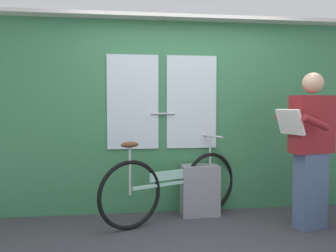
% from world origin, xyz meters
% --- Properties ---
extents(ground_plane, '(6.28, 3.88, 0.04)m').
position_xyz_m(ground_plane, '(0.00, 0.00, -0.02)').
color(ground_plane, '#38383D').
extents(train_door_wall, '(5.28, 0.28, 2.31)m').
position_xyz_m(train_door_wall, '(-0.01, 1.13, 1.21)').
color(train_door_wall, '#387A4C').
rests_on(train_door_wall, ground_plane).
extents(bicycle_near_door, '(1.63, 0.83, 0.93)m').
position_xyz_m(bicycle_near_door, '(-0.14, 0.74, 0.38)').
color(bicycle_near_door, black).
rests_on(bicycle_near_door, ground_plane).
extents(passenger_reading_newspaper, '(0.60, 0.53, 1.62)m').
position_xyz_m(passenger_reading_newspaper, '(1.24, 0.31, 0.85)').
color(passenger_reading_newspaper, slate).
rests_on(passenger_reading_newspaper, ground_plane).
extents(trash_bin_by_wall, '(0.43, 0.28, 0.59)m').
position_xyz_m(trash_bin_by_wall, '(0.22, 0.92, 0.29)').
color(trash_bin_by_wall, gray).
rests_on(trash_bin_by_wall, ground_plane).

